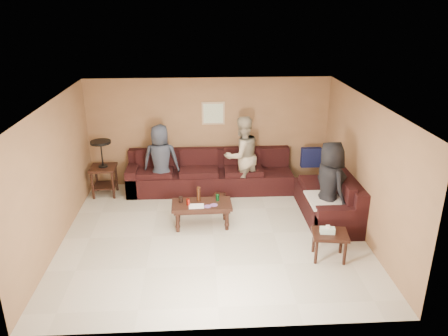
% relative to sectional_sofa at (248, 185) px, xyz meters
% --- Properties ---
extents(room, '(5.60, 5.50, 2.50)m').
position_rel_sectional_sofa_xyz_m(room, '(-0.81, -1.52, 1.34)').
color(room, beige).
rests_on(room, ground).
extents(sectional_sofa, '(4.65, 2.90, 0.97)m').
position_rel_sectional_sofa_xyz_m(sectional_sofa, '(0.00, 0.00, 0.00)').
color(sectional_sofa, black).
rests_on(sectional_sofa, ground).
extents(coffee_table, '(1.15, 0.60, 0.76)m').
position_rel_sectional_sofa_xyz_m(coffee_table, '(-1.02, -1.14, 0.08)').
color(coffee_table, black).
rests_on(coffee_table, ground).
extents(end_table_left, '(0.56, 0.56, 1.26)m').
position_rel_sectional_sofa_xyz_m(end_table_left, '(-3.17, 0.42, 0.33)').
color(end_table_left, black).
rests_on(end_table_left, ground).
extents(side_table_right, '(0.64, 0.55, 0.63)m').
position_rel_sectional_sofa_xyz_m(side_table_right, '(1.10, -2.42, 0.09)').
color(side_table_right, black).
rests_on(side_table_right, ground).
extents(waste_bin, '(0.29, 0.29, 0.27)m').
position_rel_sectional_sofa_xyz_m(waste_bin, '(-0.65, -0.32, -0.19)').
color(waste_bin, black).
rests_on(waste_bin, ground).
extents(wall_art, '(0.52, 0.04, 0.52)m').
position_rel_sectional_sofa_xyz_m(wall_art, '(-0.71, 0.96, 1.37)').
color(wall_art, tan).
rests_on(wall_art, ground).
extents(person_left, '(0.81, 0.54, 1.62)m').
position_rel_sectional_sofa_xyz_m(person_left, '(-1.89, 0.35, 0.48)').
color(person_left, '#2C313D').
rests_on(person_left, ground).
extents(person_middle, '(1.07, 0.98, 1.78)m').
position_rel_sectional_sofa_xyz_m(person_middle, '(-0.11, 0.34, 0.56)').
color(person_middle, tan).
rests_on(person_middle, ground).
extents(person_right, '(0.76, 0.95, 1.70)m').
position_rel_sectional_sofa_xyz_m(person_right, '(1.38, -1.30, 0.53)').
color(person_right, black).
rests_on(person_right, ground).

